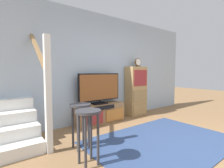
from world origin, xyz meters
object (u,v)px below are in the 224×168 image
(desk_clock, at_px, (138,63))
(bar_stool_far, at_px, (80,116))
(side_cabinet, at_px, (136,91))
(bar_stool_near, at_px, (88,124))
(media_console, at_px, (100,113))
(television, at_px, (100,88))

(desk_clock, height_order, bar_stool_far, desk_clock)
(side_cabinet, bearing_deg, bar_stool_near, -148.34)
(desk_clock, xyz_separation_m, bar_stool_far, (-2.27, -0.94, -0.97))
(media_console, distance_m, bar_stool_far, 1.40)
(desk_clock, bearing_deg, media_console, 179.79)
(media_console, bearing_deg, desk_clock, -0.21)
(television, xyz_separation_m, side_cabinet, (1.23, -0.01, -0.17))
(side_cabinet, bearing_deg, bar_stool_far, -156.83)
(media_console, height_order, bar_stool_far, bar_stool_far)
(television, height_order, desk_clock, desk_clock)
(media_console, xyz_separation_m, television, (0.00, 0.02, 0.63))
(media_console, height_order, desk_clock, desk_clock)
(desk_clock, bearing_deg, television, 178.72)
(side_cabinet, xyz_separation_m, bar_stool_near, (-2.36, -1.45, -0.15))
(television, relative_size, bar_stool_near, 1.53)
(desk_clock, bearing_deg, bar_stool_near, -149.16)
(bar_stool_far, bearing_deg, bar_stool_near, -105.12)
(television, height_order, side_cabinet, side_cabinet)
(side_cabinet, relative_size, bar_stool_far, 1.91)
(television, height_order, bar_stool_far, television)
(side_cabinet, height_order, bar_stool_far, side_cabinet)
(television, bearing_deg, side_cabinet, -0.64)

